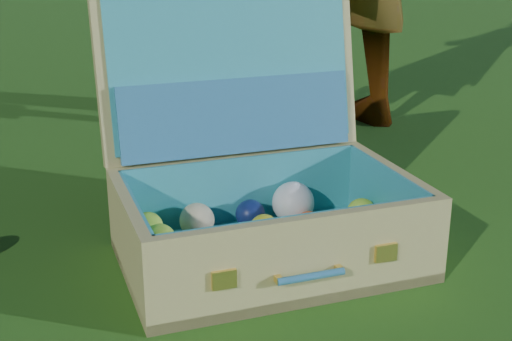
# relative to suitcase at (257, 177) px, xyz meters

# --- Properties ---
(ground) EXTENTS (60.00, 60.00, 0.00)m
(ground) POSITION_rel_suitcase_xyz_m (0.05, 0.08, -0.16)
(ground) COLOR #215114
(ground) RESTS_ON ground
(suitcase) EXTENTS (0.58, 0.53, 0.56)m
(suitcase) POSITION_rel_suitcase_xyz_m (0.00, 0.00, 0.00)
(suitcase) COLOR tan
(suitcase) RESTS_ON ground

